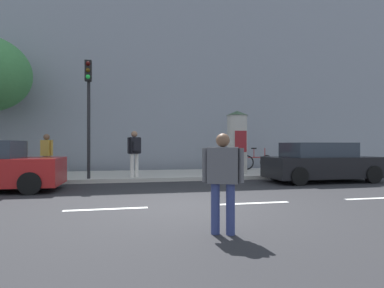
# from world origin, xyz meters

# --- Properties ---
(ground_plane) EXTENTS (80.00, 80.00, 0.00)m
(ground_plane) POSITION_xyz_m (0.00, 0.00, 0.00)
(ground_plane) COLOR #232326
(sidewalk_curb) EXTENTS (36.00, 4.00, 0.15)m
(sidewalk_curb) POSITION_xyz_m (0.00, 7.00, 0.07)
(sidewalk_curb) COLOR #B2ADA3
(sidewalk_curb) RESTS_ON ground_plane
(lane_markings) EXTENTS (25.80, 0.16, 0.01)m
(lane_markings) POSITION_xyz_m (-0.00, 0.00, 0.00)
(lane_markings) COLOR silver
(lane_markings) RESTS_ON ground_plane
(building_backdrop) EXTENTS (36.00, 5.00, 10.56)m
(building_backdrop) POSITION_xyz_m (0.00, 12.00, 5.28)
(building_backdrop) COLOR gray
(building_backdrop) RESTS_ON ground_plane
(traffic_light) EXTENTS (0.24, 0.45, 4.32)m
(traffic_light) POSITION_xyz_m (-2.53, 5.24, 3.05)
(traffic_light) COLOR black
(traffic_light) RESTS_ON sidewalk_curb
(poster_column) EXTENTS (0.95, 0.95, 2.72)m
(poster_column) POSITION_xyz_m (3.58, 6.24, 1.53)
(poster_column) COLOR #B2ADA3
(poster_column) RESTS_ON sidewalk_curb
(pedestrian_in_light_jacket) EXTENTS (0.61, 0.50, 1.59)m
(pedestrian_in_light_jacket) POSITION_xyz_m (0.16, -2.47, 0.95)
(pedestrian_in_light_jacket) COLOR navy
(pedestrian_in_light_jacket) RESTS_ON ground_plane
(pedestrian_with_backpack) EXTENTS (0.54, 0.49, 1.78)m
(pedestrian_with_backpack) POSITION_xyz_m (-0.85, 5.59, 1.21)
(pedestrian_with_backpack) COLOR silver
(pedestrian_with_backpack) RESTS_ON sidewalk_curb
(pedestrian_near_pole) EXTENTS (0.49, 0.40, 1.65)m
(pedestrian_near_pole) POSITION_xyz_m (-4.09, 5.87, 1.11)
(pedestrian_near_pole) COLOR #4C4C51
(pedestrian_near_pole) RESTS_ON sidewalk_curb
(bicycle_leaning) EXTENTS (1.77, 0.11, 1.09)m
(bicycle_leaning) POSITION_xyz_m (5.29, 8.08, 0.54)
(bicycle_leaning) COLOR black
(bicycle_leaning) RESTS_ON sidewalk_curb
(parked_car_red) EXTENTS (4.29, 1.92, 1.48)m
(parked_car_red) POSITION_xyz_m (6.01, 3.72, 0.71)
(parked_car_red) COLOR black
(parked_car_red) RESTS_ON ground_plane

